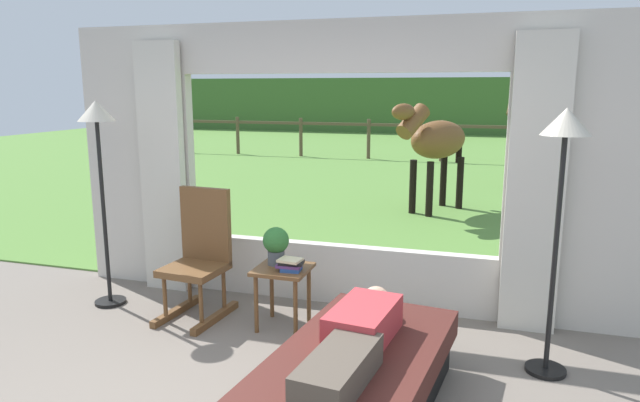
# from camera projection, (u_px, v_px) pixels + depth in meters

# --- Properties ---
(back_wall_with_window) EXTENTS (5.20, 0.12, 2.55)m
(back_wall_with_window) POSITION_uv_depth(u_px,v_px,m) (335.00, 170.00, 5.09)
(back_wall_with_window) COLOR beige
(back_wall_with_window) RESTS_ON ground_plane
(curtain_panel_left) EXTENTS (0.44, 0.10, 2.40)m
(curtain_panel_left) POSITION_uv_depth(u_px,v_px,m) (163.00, 169.00, 5.46)
(curtain_panel_left) COLOR beige
(curtain_panel_left) RESTS_ON ground_plane
(curtain_panel_right) EXTENTS (0.44, 0.10, 2.40)m
(curtain_panel_right) POSITION_uv_depth(u_px,v_px,m) (535.00, 187.00, 4.48)
(curtain_panel_right) COLOR beige
(curtain_panel_right) RESTS_ON ground_plane
(outdoor_pasture_lawn) EXTENTS (36.00, 21.68, 0.02)m
(outdoor_pasture_lawn) POSITION_uv_depth(u_px,v_px,m) (441.00, 160.00, 15.55)
(outdoor_pasture_lawn) COLOR #568438
(outdoor_pasture_lawn) RESTS_ON ground_plane
(distant_hill_ridge) EXTENTS (36.00, 2.00, 2.40)m
(distant_hill_ridge) POSITION_uv_depth(u_px,v_px,m) (464.00, 106.00, 24.53)
(distant_hill_ridge) COLOR #3E642E
(distant_hill_ridge) RESTS_ON ground_plane
(recliner_sofa) EXTENTS (1.09, 1.79, 0.42)m
(recliner_sofa) POSITION_uv_depth(u_px,v_px,m) (357.00, 380.00, 3.46)
(recliner_sofa) COLOR black
(recliner_sofa) RESTS_ON ground_plane
(reclining_person) EXTENTS (0.41, 1.44, 0.22)m
(reclining_person) POSITION_uv_depth(u_px,v_px,m) (356.00, 337.00, 3.36)
(reclining_person) COLOR #B23338
(reclining_person) RESTS_ON recliner_sofa
(rocking_chair) EXTENTS (0.52, 0.72, 1.12)m
(rocking_chair) POSITION_uv_depth(u_px,v_px,m) (200.00, 254.00, 4.93)
(rocking_chair) COLOR brown
(rocking_chair) RESTS_ON ground_plane
(side_table) EXTENTS (0.44, 0.44, 0.52)m
(side_table) POSITION_uv_depth(u_px,v_px,m) (283.00, 278.00, 4.68)
(side_table) COLOR brown
(side_table) RESTS_ON ground_plane
(potted_plant) EXTENTS (0.22, 0.22, 0.32)m
(potted_plant) POSITION_uv_depth(u_px,v_px,m) (276.00, 243.00, 4.70)
(potted_plant) COLOR #4C5156
(potted_plant) RESTS_ON side_table
(book_stack) EXTENTS (0.22, 0.17, 0.10)m
(book_stack) POSITION_uv_depth(u_px,v_px,m) (291.00, 264.00, 4.57)
(book_stack) COLOR #23478C
(book_stack) RESTS_ON side_table
(floor_lamp_left) EXTENTS (0.32, 0.32, 1.87)m
(floor_lamp_left) POSITION_uv_depth(u_px,v_px,m) (98.00, 142.00, 4.98)
(floor_lamp_left) COLOR black
(floor_lamp_left) RESTS_ON ground_plane
(floor_lamp_right) EXTENTS (0.32, 0.32, 1.85)m
(floor_lamp_right) POSITION_uv_depth(u_px,v_px,m) (563.00, 162.00, 3.71)
(floor_lamp_right) COLOR black
(floor_lamp_right) RESTS_ON ground_plane
(horse) EXTENTS (1.20, 1.74, 1.73)m
(horse) POSITION_uv_depth(u_px,v_px,m) (435.00, 141.00, 8.88)
(horse) COLOR brown
(horse) RESTS_ON outdoor_pasture_lawn
(pasture_tree) EXTENTS (0.92, 1.31, 2.58)m
(pasture_tree) POSITION_uv_depth(u_px,v_px,m) (538.00, 124.00, 11.09)
(pasture_tree) COLOR #4C3823
(pasture_tree) RESTS_ON outdoor_pasture_lawn
(pasture_fence_line) EXTENTS (16.10, 0.10, 1.10)m
(pasture_fence_line) POSITION_uv_depth(u_px,v_px,m) (442.00, 134.00, 15.16)
(pasture_fence_line) COLOR brown
(pasture_fence_line) RESTS_ON outdoor_pasture_lawn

